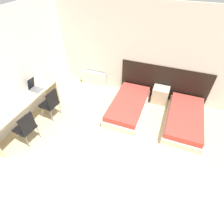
{
  "coord_description": "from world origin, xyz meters",
  "views": [
    {
      "loc": [
        1.15,
        -0.8,
        3.49
      ],
      "look_at": [
        0.0,
        2.2,
        0.55
      ],
      "focal_mm": 28.0,
      "sensor_mm": 36.0,
      "label": 1
    }
  ],
  "objects_px": {
    "bed_near_door": "(185,119)",
    "chair_near_notebook": "(26,127)",
    "bed_near_window": "(128,106)",
    "laptop": "(34,87)",
    "chair_near_laptop": "(50,103)",
    "nightstand": "(160,95)"
  },
  "relations": [
    {
      "from": "bed_near_window",
      "to": "chair_near_laptop",
      "type": "xyz_separation_m",
      "value": [
        -1.92,
        -1.01,
        0.31
      ]
    },
    {
      "from": "bed_near_window",
      "to": "chair_near_notebook",
      "type": "distance_m",
      "value": 2.76
    },
    {
      "from": "bed_near_door",
      "to": "laptop",
      "type": "height_order",
      "value": "laptop"
    },
    {
      "from": "bed_near_door",
      "to": "chair_near_notebook",
      "type": "relative_size",
      "value": 2.11
    },
    {
      "from": "chair_near_laptop",
      "to": "nightstand",
      "type": "bearing_deg",
      "value": 38.37
    },
    {
      "from": "chair_near_notebook",
      "to": "laptop",
      "type": "xyz_separation_m",
      "value": [
        -0.48,
        1.04,
        0.34
      ]
    },
    {
      "from": "laptop",
      "to": "bed_near_window",
      "type": "bearing_deg",
      "value": 23.03
    },
    {
      "from": "chair_near_laptop",
      "to": "laptop",
      "type": "bearing_deg",
      "value": 175.58
    },
    {
      "from": "chair_near_laptop",
      "to": "chair_near_notebook",
      "type": "relative_size",
      "value": 1.0
    },
    {
      "from": "bed_near_window",
      "to": "laptop",
      "type": "height_order",
      "value": "laptop"
    },
    {
      "from": "bed_near_window",
      "to": "chair_near_notebook",
      "type": "bearing_deg",
      "value": -134.32
    },
    {
      "from": "bed_near_door",
      "to": "laptop",
      "type": "relative_size",
      "value": 5.67
    },
    {
      "from": "nightstand",
      "to": "chair_near_laptop",
      "type": "distance_m",
      "value": 3.24
    },
    {
      "from": "laptop",
      "to": "bed_near_door",
      "type": "bearing_deg",
      "value": 14.97
    },
    {
      "from": "chair_near_laptop",
      "to": "chair_near_notebook",
      "type": "xyz_separation_m",
      "value": [
        -0.0,
        -0.95,
        0.0
      ]
    },
    {
      "from": "bed_near_door",
      "to": "chair_near_notebook",
      "type": "bearing_deg",
      "value": -150.75
    },
    {
      "from": "laptop",
      "to": "chair_near_laptop",
      "type": "bearing_deg",
      "value": -8.09
    },
    {
      "from": "bed_near_window",
      "to": "chair_near_notebook",
      "type": "relative_size",
      "value": 2.11
    },
    {
      "from": "nightstand",
      "to": "chair_near_laptop",
      "type": "bearing_deg",
      "value": -147.16
    },
    {
      "from": "nightstand",
      "to": "chair_near_notebook",
      "type": "bearing_deg",
      "value": -135.1
    },
    {
      "from": "bed_near_window",
      "to": "nightstand",
      "type": "bearing_deg",
      "value": 42.94
    },
    {
      "from": "chair_near_notebook",
      "to": "laptop",
      "type": "distance_m",
      "value": 1.19
    }
  ]
}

